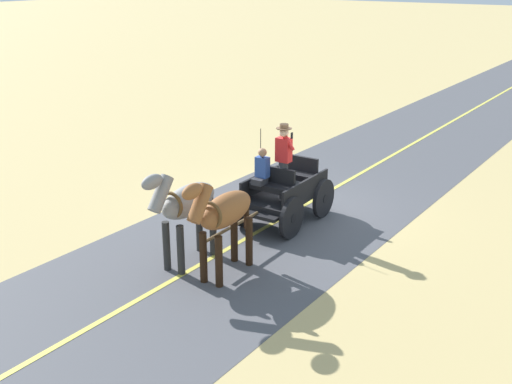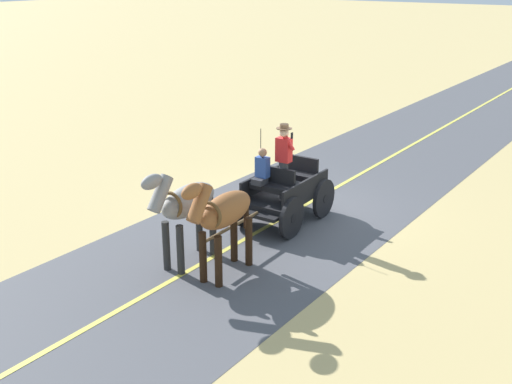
{
  "view_description": "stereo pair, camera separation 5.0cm",
  "coord_description": "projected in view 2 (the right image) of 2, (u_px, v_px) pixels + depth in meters",
  "views": [
    {
      "loc": [
        -7.67,
        12.64,
        5.79
      ],
      "look_at": [
        -0.14,
        1.93,
        1.1
      ],
      "focal_mm": 43.86,
      "sensor_mm": 36.0,
      "label": 1
    },
    {
      "loc": [
        -7.71,
        12.62,
        5.79
      ],
      "look_at": [
        -0.14,
        1.93,
        1.1
      ],
      "focal_mm": 43.86,
      "sensor_mm": 36.0,
      "label": 2
    }
  ],
  "objects": [
    {
      "name": "horse_drawn_carriage",
      "position": [
        283.0,
        190.0,
        14.86
      ],
      "size": [
        1.47,
        4.51,
        2.5
      ],
      "color": "black",
      "rests_on": "ground"
    },
    {
      "name": "ground_plane",
      "position": [
        295.0,
        211.0,
        15.84
      ],
      "size": [
        200.0,
        200.0,
        0.0
      ],
      "primitive_type": "plane",
      "color": "tan"
    },
    {
      "name": "road_centre_stripe",
      "position": [
        295.0,
        210.0,
        15.84
      ],
      "size": [
        0.12,
        160.0,
        0.0
      ],
      "primitive_type": "cube",
      "color": "#DBCC4C",
      "rests_on": "road_surface"
    },
    {
      "name": "horse_near_side",
      "position": [
        223.0,
        214.0,
        12.07
      ],
      "size": [
        0.66,
        2.13,
        2.21
      ],
      "color": "brown",
      "rests_on": "ground"
    },
    {
      "name": "road_surface",
      "position": [
        295.0,
        211.0,
        15.84
      ],
      "size": [
        5.39,
        160.0,
        0.01
      ],
      "primitive_type": "cube",
      "color": "#4C4C51",
      "rests_on": "ground"
    },
    {
      "name": "horse_off_side",
      "position": [
        185.0,
        204.0,
        12.56
      ],
      "size": [
        0.64,
        2.13,
        2.21
      ],
      "color": "gray",
      "rests_on": "ground"
    }
  ]
}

